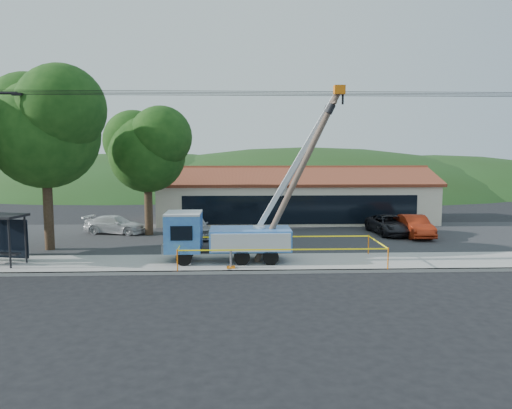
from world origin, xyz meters
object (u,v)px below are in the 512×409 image
object	(u,v)px
car_red	(414,238)
car_white	(115,235)
utility_truck	(225,234)
car_silver	(193,239)
bus_shelter	(0,227)
car_dark	(389,235)
leaning_pole	(301,168)

from	to	relation	value
car_red	car_white	distance (m)	20.82
utility_truck	car_red	bearing A→B (deg)	29.68
car_silver	bus_shelter	bearing A→B (deg)	-160.31
car_red	utility_truck	bearing A→B (deg)	-150.21
utility_truck	car_dark	size ratio (longest dim) A/B	1.94
leaning_pole	car_silver	bearing A→B (deg)	129.63
car_silver	car_white	size ratio (longest dim) A/B	1.09
utility_truck	car_red	distance (m)	14.77
leaning_pole	car_white	distance (m)	16.08
car_red	car_dark	bearing A→B (deg)	143.14
leaning_pole	car_red	world-z (taller)	leaning_pole
utility_truck	leaning_pole	xyz separation A→B (m)	(3.98, -0.16, 3.46)
leaning_pole	car_red	bearing A→B (deg)	40.26
bus_shelter	car_red	size ratio (longest dim) A/B	0.67
car_white	leaning_pole	bearing A→B (deg)	-115.33
utility_truck	bus_shelter	size ratio (longest dim) A/B	3.15
car_white	car_silver	bearing A→B (deg)	-95.14
car_white	bus_shelter	bearing A→B (deg)	172.73
bus_shelter	car_red	xyz separation A→B (m)	(24.26, 7.42, -2.04)
leaning_pole	car_dark	xyz separation A→B (m)	(7.40, 8.46, -5.05)
leaning_pole	bus_shelter	size ratio (longest dim) A/B	3.04
leaning_pole	car_silver	xyz separation A→B (m)	(-6.34, 7.65, -5.05)
bus_shelter	car_white	xyz separation A→B (m)	(3.54, 9.50, -2.04)
car_white	car_dark	bearing A→B (deg)	-79.90
car_red	bus_shelter	bearing A→B (deg)	-162.88
car_red	car_white	size ratio (longest dim) A/B	1.02
utility_truck	bus_shelter	xyz separation A→B (m)	(-11.50, -0.15, 0.45)
car_silver	car_dark	distance (m)	13.76
utility_truck	car_red	xyz separation A→B (m)	(12.76, 7.27, -1.59)
utility_truck	car_silver	world-z (taller)	utility_truck
car_dark	bus_shelter	bearing A→B (deg)	-164.54
car_silver	car_white	bearing A→B (deg)	141.50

